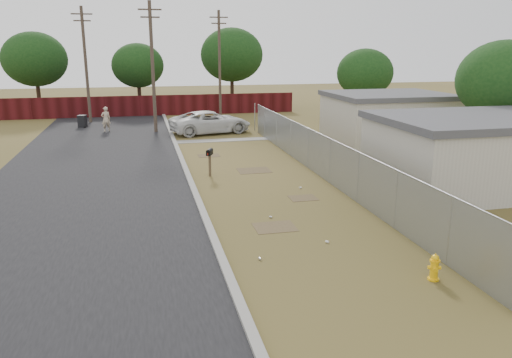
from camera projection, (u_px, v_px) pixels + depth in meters
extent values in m
plane|color=brown|center=(263.00, 187.00, 21.80)|extent=(120.00, 120.00, 0.00)
cube|color=black|center=(97.00, 157.00, 27.69)|extent=(9.00, 60.00, 0.02)
cube|color=gray|center=(179.00, 152.00, 28.66)|extent=(0.25, 60.00, 0.12)
cube|color=gray|center=(221.00, 140.00, 32.63)|extent=(6.20, 1.00, 0.03)
cylinder|color=gray|center=(449.00, 231.00, 13.75)|extent=(0.06, 0.06, 2.00)
cylinder|color=gray|center=(396.00, 200.00, 16.57)|extent=(0.06, 0.06, 2.00)
cylinder|color=gray|center=(358.00, 178.00, 19.40)|extent=(0.06, 0.06, 2.00)
cylinder|color=gray|center=(330.00, 161.00, 22.22)|extent=(0.06, 0.06, 2.00)
cylinder|color=gray|center=(308.00, 148.00, 25.05)|extent=(0.06, 0.06, 2.00)
cylinder|color=gray|center=(291.00, 138.00, 27.87)|extent=(0.06, 0.06, 2.00)
cylinder|color=gray|center=(277.00, 130.00, 30.70)|extent=(0.06, 0.06, 2.00)
cylinder|color=gray|center=(265.00, 123.00, 33.52)|extent=(0.06, 0.06, 2.00)
cylinder|color=gray|center=(255.00, 117.00, 36.35)|extent=(0.06, 0.06, 2.00)
cylinder|color=gray|center=(323.00, 135.00, 22.91)|extent=(0.04, 26.00, 0.04)
cube|color=slate|center=(322.00, 156.00, 23.17)|extent=(0.01, 26.00, 2.00)
cube|color=black|center=(323.00, 171.00, 23.36)|extent=(0.03, 26.00, 0.60)
cube|color=#470F11|center=(129.00, 106.00, 43.80)|extent=(30.00, 0.12, 1.80)
cylinder|color=#4C3F33|center=(153.00, 68.00, 34.84)|extent=(0.24, 0.24, 9.00)
cube|color=#4C3F33|center=(150.00, 9.00, 33.84)|extent=(1.60, 0.10, 0.10)
cube|color=#4C3F33|center=(150.00, 17.00, 33.97)|extent=(1.30, 0.10, 0.10)
cylinder|color=#4C3F33|center=(86.00, 66.00, 39.40)|extent=(0.24, 0.24, 9.00)
cube|color=#4C3F33|center=(82.00, 14.00, 38.40)|extent=(1.60, 0.10, 0.10)
cube|color=#4C3F33|center=(82.00, 21.00, 38.53)|extent=(1.30, 0.10, 0.10)
cylinder|color=#4C3F33|center=(220.00, 64.00, 43.69)|extent=(0.24, 0.24, 9.00)
cube|color=#4C3F33|center=(219.00, 17.00, 42.69)|extent=(1.60, 0.10, 0.10)
cube|color=#4C3F33|center=(219.00, 23.00, 42.82)|extent=(1.30, 0.10, 0.10)
cube|color=beige|center=(476.00, 155.00, 21.53)|extent=(8.00, 6.00, 2.80)
cube|color=#46474B|center=(480.00, 119.00, 21.13)|extent=(8.32, 6.24, 0.30)
cube|color=beige|center=(387.00, 119.00, 32.21)|extent=(7.00, 6.00, 2.80)
cube|color=#46474B|center=(389.00, 95.00, 31.82)|extent=(7.28, 6.24, 0.30)
cylinder|color=#352218|center=(39.00, 95.00, 45.63)|extent=(0.36, 0.36, 3.30)
ellipsoid|color=black|center=(35.00, 59.00, 44.80)|extent=(5.70, 5.70, 4.84)
cylinder|color=#352218|center=(140.00, 95.00, 48.59)|extent=(0.36, 0.36, 2.86)
ellipsoid|color=black|center=(138.00, 65.00, 47.88)|extent=(4.94, 4.94, 4.20)
cylinder|color=#352218|center=(232.00, 90.00, 49.53)|extent=(0.36, 0.36, 3.52)
ellipsoid|color=black|center=(232.00, 55.00, 48.65)|extent=(6.08, 6.08, 5.17)
cylinder|color=#352218|center=(363.00, 105.00, 41.26)|extent=(0.36, 0.36, 2.64)
ellipsoid|color=black|center=(365.00, 73.00, 40.60)|extent=(4.56, 4.56, 3.88)
cylinder|color=#352218|center=(497.00, 132.00, 27.32)|extent=(0.36, 0.36, 2.86)
ellipsoid|color=black|center=(504.00, 80.00, 26.61)|extent=(4.94, 4.94, 4.20)
cylinder|color=yellow|center=(433.00, 279.00, 13.09)|extent=(0.38, 0.38, 0.05)
cylinder|color=yellow|center=(434.00, 270.00, 13.02)|extent=(0.27, 0.27, 0.51)
cylinder|color=yellow|center=(435.00, 261.00, 12.96)|extent=(0.34, 0.34, 0.04)
sphere|color=yellow|center=(435.00, 258.00, 12.94)|extent=(0.25, 0.25, 0.20)
cylinder|color=yellow|center=(436.00, 254.00, 12.91)|extent=(0.04, 0.04, 0.05)
cylinder|color=yellow|center=(429.00, 267.00, 13.02)|extent=(0.11, 0.12, 0.10)
cylinder|color=yellow|center=(439.00, 268.00, 12.99)|extent=(0.11, 0.12, 0.10)
cylinder|color=yellow|center=(436.00, 270.00, 12.89)|extent=(0.15, 0.14, 0.12)
cube|color=brown|center=(210.00, 165.00, 23.53)|extent=(0.13, 0.13, 1.08)
cube|color=black|center=(210.00, 153.00, 23.39)|extent=(0.40, 0.55, 0.19)
cylinder|color=black|center=(210.00, 151.00, 23.36)|extent=(0.40, 0.55, 0.19)
cube|color=red|center=(208.00, 154.00, 23.12)|extent=(0.04, 0.05, 0.11)
imported|color=silver|center=(211.00, 122.00, 35.25)|extent=(6.17, 3.88, 1.59)
imported|color=#BEA98B|center=(106.00, 119.00, 35.91)|extent=(0.76, 0.61, 1.80)
cube|color=black|center=(82.00, 122.00, 37.88)|extent=(0.69, 0.69, 0.87)
cube|color=black|center=(82.00, 116.00, 37.76)|extent=(0.75, 0.75, 0.07)
cylinder|color=black|center=(85.00, 127.00, 37.68)|extent=(0.10, 0.19, 0.18)
cylinder|color=silver|center=(327.00, 242.00, 15.56)|extent=(0.11, 0.12, 0.07)
cylinder|color=silver|center=(271.00, 217.00, 17.82)|extent=(0.12, 0.12, 0.07)
cylinder|color=silver|center=(300.00, 188.00, 21.55)|extent=(0.11, 0.09, 0.07)
cylinder|color=silver|center=(260.00, 259.00, 14.30)|extent=(0.08, 0.11, 0.07)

